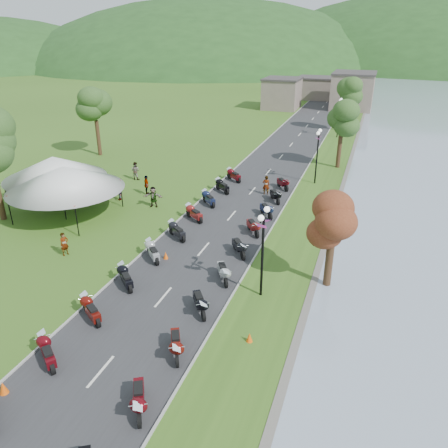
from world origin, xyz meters
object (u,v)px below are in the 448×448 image
(vendor_tent_main, at_px, (67,191))
(pedestrian_c, at_px, (119,200))
(pedestrian_a, at_px, (66,255))
(pedestrian_b, at_px, (136,179))

(vendor_tent_main, relative_size, pedestrian_c, 3.41)
(pedestrian_a, bearing_deg, pedestrian_b, 33.98)
(pedestrian_b, bearing_deg, pedestrian_c, 108.03)
(vendor_tent_main, distance_m, pedestrian_c, 4.99)
(pedestrian_a, distance_m, pedestrian_b, 15.51)
(pedestrian_c, bearing_deg, vendor_tent_main, -77.66)
(vendor_tent_main, xyz_separation_m, pedestrian_b, (0.43, 9.55, -2.00))
(vendor_tent_main, height_order, pedestrian_c, vendor_tent_main)
(vendor_tent_main, relative_size, pedestrian_b, 3.39)
(vendor_tent_main, height_order, pedestrian_b, vendor_tent_main)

